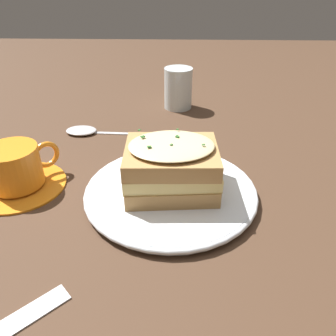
% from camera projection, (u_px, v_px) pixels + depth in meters
% --- Properties ---
extents(ground_plane, '(2.40, 2.40, 0.00)m').
position_uv_depth(ground_plane, '(174.00, 196.00, 0.48)').
color(ground_plane, '#473021').
extents(dinner_plate, '(0.25, 0.25, 0.01)m').
position_uv_depth(dinner_plate, '(168.00, 189.00, 0.48)').
color(dinner_plate, white).
rests_on(dinner_plate, ground_plane).
extents(sandwich, '(0.11, 0.14, 0.08)m').
position_uv_depth(sandwich, '(168.00, 165.00, 0.46)').
color(sandwich, '#B2844C').
rests_on(sandwich, dinner_plate).
extents(teacup_with_saucer, '(0.14, 0.14, 0.07)m').
position_uv_depth(teacup_with_saucer, '(13.00, 170.00, 0.49)').
color(teacup_with_saucer, orange).
rests_on(teacup_with_saucer, ground_plane).
extents(water_glass, '(0.06, 0.06, 0.09)m').
position_uv_depth(water_glass, '(175.00, 88.00, 0.76)').
color(water_glass, silver).
rests_on(water_glass, ground_plane).
extents(spoon, '(0.05, 0.18, 0.01)m').
position_uv_depth(spoon, '(84.00, 131.00, 0.66)').
color(spoon, silver).
rests_on(spoon, ground_plane).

